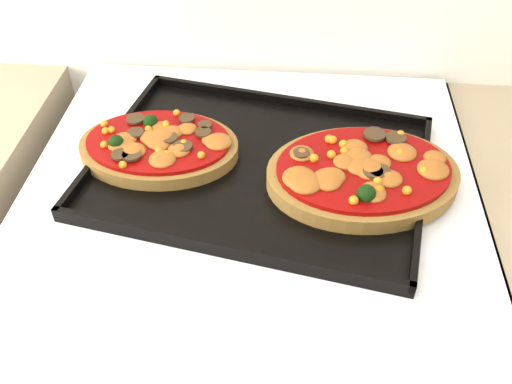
# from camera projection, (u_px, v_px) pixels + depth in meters

# --- Properties ---
(stove) EXTENTS (0.60, 0.60, 0.91)m
(stove) POSITION_uv_depth(u_px,v_px,m) (251.00, 374.00, 1.04)
(stove) COLOR silver
(stove) RESTS_ON floor
(baking_tray) EXTENTS (0.48, 0.39, 0.02)m
(baking_tray) POSITION_uv_depth(u_px,v_px,m) (259.00, 165.00, 0.75)
(baking_tray) COLOR black
(baking_tray) RESTS_ON stove
(pizza_left) EXTENTS (0.21, 0.15, 0.03)m
(pizza_left) POSITION_uv_depth(u_px,v_px,m) (159.00, 145.00, 0.76)
(pizza_left) COLOR brown
(pizza_left) RESTS_ON baking_tray
(pizza_right) EXTENTS (0.27, 0.22, 0.04)m
(pizza_right) POSITION_uv_depth(u_px,v_px,m) (363.00, 172.00, 0.71)
(pizza_right) COLOR brown
(pizza_right) RESTS_ON baking_tray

